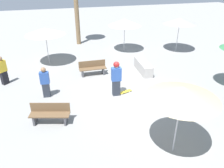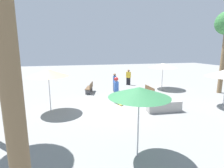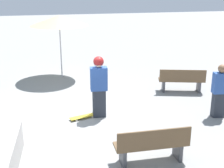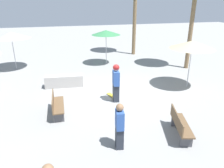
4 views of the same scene
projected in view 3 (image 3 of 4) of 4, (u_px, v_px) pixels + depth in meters
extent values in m
plane|color=gray|center=(76.00, 118.00, 9.00)|extent=(60.00, 60.00, 0.00)
cube|color=#282D38|center=(99.00, 103.00, 8.99)|extent=(0.39, 0.29, 0.81)
cube|color=#2D519E|center=(99.00, 79.00, 8.76)|extent=(0.49, 0.30, 0.67)
sphere|color=beige|center=(99.00, 63.00, 8.61)|extent=(0.26, 0.26, 0.26)
sphere|color=maroon|center=(99.00, 62.00, 8.60)|extent=(0.29, 0.29, 0.29)
cube|color=gold|center=(83.00, 116.00, 8.94)|extent=(0.82, 0.42, 0.02)
cylinder|color=silver|center=(77.00, 120.00, 8.76)|extent=(0.06, 0.04, 0.05)
cylinder|color=silver|center=(74.00, 118.00, 8.90)|extent=(0.06, 0.04, 0.05)
cylinder|color=silver|center=(92.00, 117.00, 8.99)|extent=(0.06, 0.04, 0.05)
cylinder|color=silver|center=(90.00, 115.00, 9.13)|extent=(0.06, 0.04, 0.05)
cube|color=#A8A39E|center=(3.00, 156.00, 6.41)|extent=(0.70, 2.06, 0.64)
cube|color=#47474C|center=(123.00, 156.00, 6.64)|extent=(0.09, 0.40, 0.40)
cube|color=#47474C|center=(178.00, 150.00, 6.88)|extent=(0.09, 0.40, 0.40)
cube|color=brown|center=(151.00, 144.00, 6.69)|extent=(1.61, 0.46, 0.05)
cube|color=brown|center=(155.00, 139.00, 6.43)|extent=(1.60, 0.06, 0.40)
cube|color=#47474C|center=(163.00, 86.00, 11.15)|extent=(0.18, 0.40, 0.40)
cube|color=#47474C|center=(199.00, 86.00, 11.08)|extent=(0.18, 0.40, 0.40)
cube|color=brown|center=(181.00, 80.00, 11.04)|extent=(1.66, 0.86, 0.05)
cube|color=brown|center=(183.00, 75.00, 10.78)|extent=(1.55, 0.47, 0.40)
cylinder|color=#B7B7BC|center=(61.00, 49.00, 12.50)|extent=(0.05, 0.05, 2.37)
cone|color=#C6B289|center=(59.00, 20.00, 12.15)|extent=(2.30, 2.30, 0.41)
cube|color=#282D38|center=(218.00, 105.00, 8.98)|extent=(0.36, 0.28, 0.73)
cube|color=#2D519E|center=(221.00, 83.00, 8.77)|extent=(0.45, 0.29, 0.60)
sphere|color=#8C6647|center=(222.00, 69.00, 8.64)|extent=(0.24, 0.24, 0.24)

